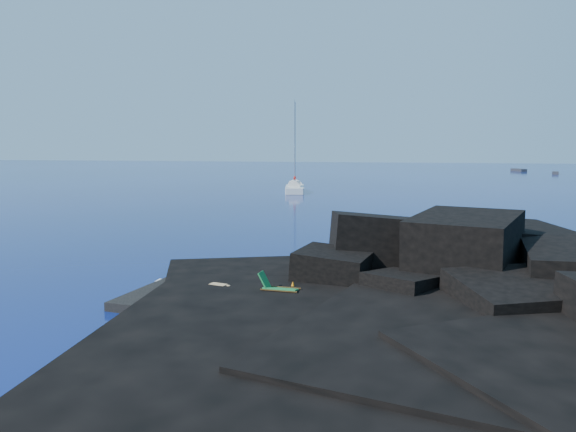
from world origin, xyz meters
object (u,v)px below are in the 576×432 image
deck_chair (281,284)px  sunbather (218,286)px  distant_boat_a (519,171)px  distant_boat_b (555,174)px  marker_cone (293,287)px  sailboat (295,192)px

deck_chair → sunbather: bearing=176.3°
distant_boat_a → distant_boat_b: bearing=-87.7°
distant_boat_b → deck_chair: bearing=-95.0°
deck_chair → distant_boat_a: 132.50m
sunbather → deck_chair: bearing=7.5°
deck_chair → marker_cone: 0.86m
sunbather → distant_boat_a: bearing=90.3°
marker_cone → distant_boat_a: 131.71m
deck_chair → marker_cone: size_ratio=3.21×
sailboat → marker_cone: sailboat is taller
deck_chair → distant_boat_a: bearing=80.3°
sunbather → distant_boat_b: (37.92, 115.88, -0.54)m
deck_chair → sunbather: (-2.73, 0.33, -0.34)m
deck_chair → sailboat: bearing=105.0°
sailboat → marker_cone: bearing=-89.6°
marker_cone → distant_boat_b: marker_cone is taller
distant_boat_b → distant_boat_a: bearing=125.6°
sailboat → marker_cone: (11.66, -53.19, 0.59)m
distant_boat_a → distant_boat_b: distant_boat_a is taller
sunbather → marker_cone: bearing=22.0°
sunbather → distant_boat_b: bearing=86.2°
sailboat → distant_boat_a: 85.61m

